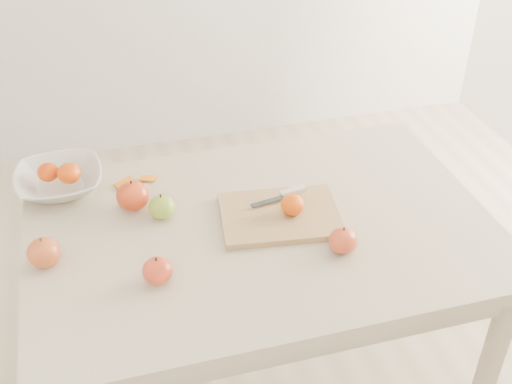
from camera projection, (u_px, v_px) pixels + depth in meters
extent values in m
cube|color=#C7B697|center=(261.00, 231.00, 1.68)|extent=(1.20, 0.80, 0.04)
cylinder|color=#BCAA8E|center=(69.00, 287.00, 2.04)|extent=(0.06, 0.06, 0.71)
cylinder|color=#BCAA8E|center=(380.00, 230.00, 2.28)|extent=(0.06, 0.06, 0.71)
cylinder|color=#BCAA8E|center=(485.00, 380.00, 1.75)|extent=(0.06, 0.06, 0.71)
cube|color=#A98254|center=(280.00, 216.00, 1.68)|extent=(0.34, 0.26, 0.02)
ellipsoid|color=#DB5A07|center=(292.00, 205.00, 1.66)|extent=(0.06, 0.06, 0.05)
imported|color=silver|center=(59.00, 181.00, 1.78)|extent=(0.24, 0.24, 0.06)
ellipsoid|color=#DB3B07|center=(48.00, 172.00, 1.77)|extent=(0.06, 0.06, 0.05)
ellipsoid|color=#DC5807|center=(69.00, 173.00, 1.76)|extent=(0.06, 0.06, 0.06)
cube|color=orange|center=(127.00, 186.00, 1.81)|extent=(0.07, 0.07, 0.01)
cube|color=orange|center=(148.00, 179.00, 1.84)|extent=(0.05, 0.05, 0.01)
cube|color=silver|center=(293.00, 191.00, 1.75)|extent=(0.08, 0.03, 0.01)
cube|color=#373A3E|center=(268.00, 201.00, 1.71)|extent=(0.10, 0.03, 0.00)
ellipsoid|color=olive|center=(162.00, 207.00, 1.67)|extent=(0.07, 0.07, 0.06)
ellipsoid|color=maroon|center=(44.00, 253.00, 1.52)|extent=(0.08, 0.08, 0.07)
ellipsoid|color=maroon|center=(343.00, 240.00, 1.56)|extent=(0.07, 0.07, 0.06)
ellipsoid|color=#A61019|center=(157.00, 271.00, 1.47)|extent=(0.07, 0.07, 0.06)
ellipsoid|color=#970511|center=(133.00, 196.00, 1.70)|extent=(0.09, 0.09, 0.08)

